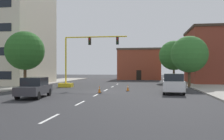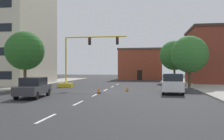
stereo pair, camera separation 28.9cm
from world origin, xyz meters
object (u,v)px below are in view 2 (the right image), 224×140
at_px(tree_left_near, 25,51).
at_px(traffic_cone_roadside_b, 99,89).
at_px(pickup_truck_white, 173,84).
at_px(traffic_cone_roadside_a, 127,88).
at_px(traffic_signal_gantry, 74,71).
at_px(tree_right_far, 174,55).
at_px(sedan_dark_gray_near_left, 33,87).
at_px(tree_right_mid, 189,54).

distance_m(tree_left_near, traffic_cone_roadside_b, 11.37).
distance_m(tree_left_near, pickup_truck_white, 18.04).
bearing_deg(traffic_cone_roadside_a, traffic_signal_gantry, 148.41).
xyz_separation_m(tree_right_far, traffic_cone_roadside_a, (-6.97, -18.41, -4.59)).
distance_m(sedan_dark_gray_near_left, traffic_cone_roadside_a, 10.48).
relative_size(pickup_truck_white, traffic_cone_roadside_a, 7.66).
bearing_deg(pickup_truck_white, tree_left_near, 171.52).
bearing_deg(traffic_cone_roadside_b, tree_right_mid, 41.52).
bearing_deg(tree_right_far, pickup_truck_white, -96.25).
bearing_deg(traffic_cone_roadside_a, tree_right_far, 69.26).
xyz_separation_m(traffic_signal_gantry, sedan_dark_gray_near_left, (0.17, -12.03, -1.37)).
distance_m(traffic_cone_roadside_a, traffic_cone_roadside_b, 3.69).
bearing_deg(traffic_cone_roadside_a, tree_right_mid, 41.21).
xyz_separation_m(traffic_cone_roadside_a, traffic_cone_roadside_b, (-2.73, -2.49, 0.01)).
relative_size(tree_right_far, sedan_dark_gray_near_left, 1.64).
height_order(tree_left_near, pickup_truck_white, tree_left_near).
xyz_separation_m(tree_right_far, pickup_truck_white, (-2.21, -20.15, -3.97)).
bearing_deg(sedan_dark_gray_near_left, traffic_signal_gantry, 90.79).
bearing_deg(traffic_cone_roadside_a, pickup_truck_white, -20.04).
distance_m(tree_right_mid, traffic_cone_roadside_a, 11.09).
relative_size(tree_left_near, tree_right_far, 0.93).
xyz_separation_m(traffic_signal_gantry, tree_right_mid, (15.37, 2.10, 2.19)).
relative_size(tree_right_mid, sedan_dark_gray_near_left, 1.48).
height_order(tree_left_near, traffic_cone_roadside_b, tree_left_near).
bearing_deg(tree_left_near, pickup_truck_white, -8.48).
relative_size(tree_right_mid, traffic_cone_roadside_a, 9.58).
bearing_deg(sedan_dark_gray_near_left, tree_right_mid, 42.90).
bearing_deg(tree_right_far, tree_right_mid, -86.15).
xyz_separation_m(sedan_dark_gray_near_left, traffic_cone_roadside_a, (7.46, 7.34, -0.53)).
distance_m(traffic_signal_gantry, pickup_truck_white, 14.01).
bearing_deg(tree_right_far, tree_left_near, -138.26).
bearing_deg(pickup_truck_white, tree_right_mid, 70.70).
height_order(tree_left_near, sedan_dark_gray_near_left, tree_left_near).
height_order(traffic_signal_gantry, tree_right_mid, tree_right_mid).
bearing_deg(traffic_cone_roadside_b, tree_right_far, 65.10).
relative_size(tree_right_far, pickup_truck_white, 1.38).
xyz_separation_m(tree_right_mid, traffic_cone_roadside_b, (-10.48, -9.28, -4.08)).
distance_m(tree_right_far, traffic_cone_roadside_a, 20.21).
bearing_deg(tree_right_mid, pickup_truck_white, -109.30).
relative_size(traffic_signal_gantry, traffic_cone_roadside_a, 12.76).
bearing_deg(traffic_signal_gantry, tree_right_mid, 7.79).
xyz_separation_m(sedan_dark_gray_near_left, traffic_cone_roadside_b, (4.73, 4.85, -0.52)).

